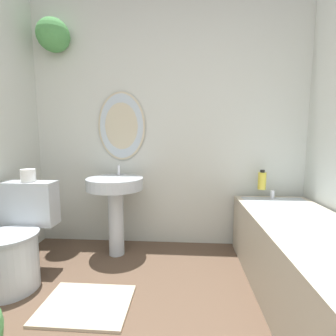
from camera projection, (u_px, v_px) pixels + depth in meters
wall_back at (160, 120)px, 2.41m from camera, size 2.78×0.30×2.40m
toilet at (16, 243)px, 1.79m from camera, size 0.41×0.55×0.74m
pedestal_sink at (115, 196)px, 2.21m from camera, size 0.51×0.51×0.82m
bathtub at (310, 263)px, 1.58m from camera, size 0.65×1.65×0.60m
shampoo_bottle at (262, 180)px, 2.29m from camera, size 0.07×0.07×0.18m
bath_mat at (86, 305)px, 1.57m from camera, size 0.56×0.42×0.02m
toilet_paper_roll at (28, 175)px, 1.92m from camera, size 0.11×0.11×0.10m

